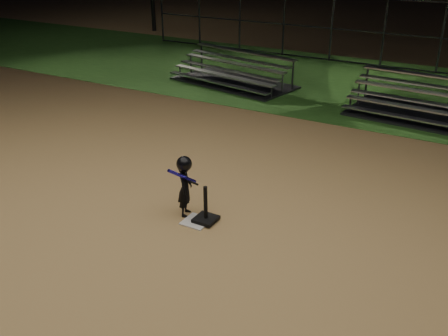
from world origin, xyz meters
The scene contains 8 objects.
ground centered at (0.00, 0.00, 0.00)m, with size 80.00×80.00×0.00m, color tan.
grass_strip centered at (0.00, 10.00, 0.01)m, with size 60.00×8.00×0.01m, color #245019.
home_plate centered at (0.00, 0.00, 0.01)m, with size 0.45×0.45×0.02m, color beige.
batting_tee centered at (0.14, 0.10, 0.14)m, with size 0.38×0.38×0.67m.
child_batter centered at (-0.31, 0.14, 0.61)m, with size 0.44×0.64×1.14m.
bleacher_left centered at (-3.71, 8.18, 0.21)m, with size 4.40×2.74×1.00m.
bleacher_right centered at (2.68, 7.67, 0.22)m, with size 4.49×2.46×1.06m.
backstop_fence centered at (0.00, 13.00, 1.25)m, with size 20.08×0.08×2.50m.
Camera 1 is at (4.24, -6.52, 4.68)m, focal length 40.94 mm.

